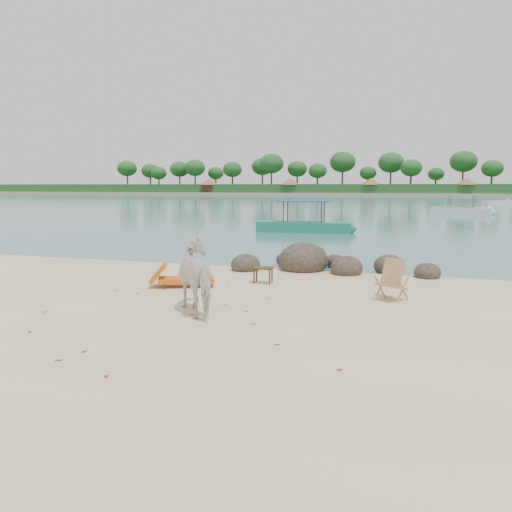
{
  "coord_description": "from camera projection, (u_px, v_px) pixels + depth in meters",
  "views": [
    {
      "loc": [
        4.03,
        -9.09,
        2.64
      ],
      "look_at": [
        0.52,
        2.0,
        1.0
      ],
      "focal_mm": 35.0,
      "sensor_mm": 36.0,
      "label": 1
    }
  ],
  "objects": [
    {
      "name": "far_scenery",
      "position": [
        400.0,
        184.0,
        138.74
      ],
      "size": [
        420.0,
        18.0,
        9.5
      ],
      "color": "#1E4C1E",
      "rests_on": "ground"
    },
    {
      "name": "water",
      "position": [
        393.0,
        200.0,
        95.11
      ],
      "size": [
        400.0,
        400.0,
        0.0
      ],
      "primitive_type": "plane",
      "color": "#396C72",
      "rests_on": "ground"
    },
    {
      "name": "far_shore",
      "position": [
        403.0,
        194.0,
        170.63
      ],
      "size": [
        420.0,
        90.0,
        1.4
      ],
      "primitive_type": "cube",
      "color": "tan",
      "rests_on": "ground"
    },
    {
      "name": "deck_chair",
      "position": [
        392.0,
        281.0,
        11.43
      ],
      "size": [
        0.87,
        0.88,
        0.94
      ],
      "primitive_type": null,
      "rotation": [
        0.0,
        0.0,
        -0.62
      ],
      "color": "#A77B53",
      "rests_on": "ground"
    },
    {
      "name": "cow",
      "position": [
        201.0,
        277.0,
        10.32
      ],
      "size": [
        1.84,
        1.9,
        1.54
      ],
      "primitive_type": "imported",
      "rotation": [
        0.0,
        0.0,
        3.89
      ],
      "color": "white",
      "rests_on": "ground"
    },
    {
      "name": "boat_mid",
      "position": [
        462.0,
        198.0,
        47.9
      ],
      "size": [
        6.37,
        2.93,
        3.03
      ],
      "primitive_type": null,
      "rotation": [
        0.0,
        0.0,
        -0.26
      ],
      "color": "silver",
      "rests_on": "water"
    },
    {
      "name": "boat_far",
      "position": [
        497.0,
        202.0,
        71.7
      ],
      "size": [
        4.94,
        4.54,
        0.64
      ],
      "primitive_type": null,
      "rotation": [
        0.0,
        0.0,
        0.72
      ],
      "color": "silver",
      "rests_on": "water"
    },
    {
      "name": "boat_near",
      "position": [
        304.0,
        206.0,
        28.93
      ],
      "size": [
        6.18,
        1.62,
        2.99
      ],
      "primitive_type": null,
      "rotation": [
        0.0,
        0.0,
        0.04
      ],
      "color": "#1A7A5D",
      "rests_on": "water"
    },
    {
      "name": "dead_leaves",
      "position": [
        165.0,
        313.0,
        10.39
      ],
      "size": [
        7.56,
        7.0,
        0.0
      ],
      "color": "brown",
      "rests_on": "ground"
    },
    {
      "name": "boulders",
      "position": [
        319.0,
        264.0,
        15.58
      ],
      "size": [
        6.24,
        2.75,
        1.16
      ],
      "rotation": [
        0.0,
        0.0,
        0.26
      ],
      "color": "#2E271E",
      "rests_on": "ground"
    },
    {
      "name": "lounge_chair",
      "position": [
        186.0,
        277.0,
        13.0
      ],
      "size": [
        1.9,
        1.3,
        0.54
      ],
      "primitive_type": null,
      "rotation": [
        0.0,
        0.0,
        0.41
      ],
      "color": "#CB5F17",
      "rests_on": "ground"
    },
    {
      "name": "side_table",
      "position": [
        263.0,
        276.0,
        13.45
      ],
      "size": [
        0.55,
        0.36,
        0.44
      ],
      "primitive_type": null,
      "rotation": [
        0.0,
        0.0,
        0.03
      ],
      "color": "#362615",
      "rests_on": "ground"
    }
  ]
}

